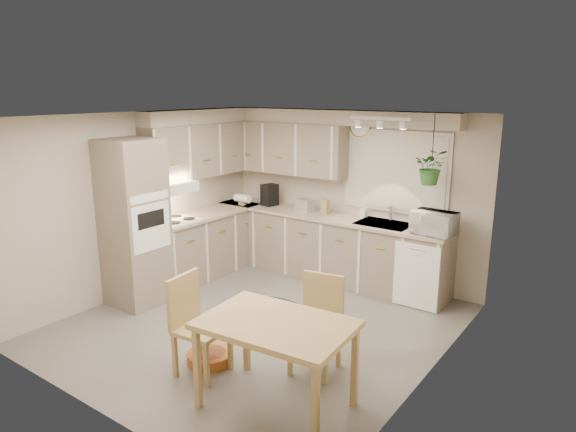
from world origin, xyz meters
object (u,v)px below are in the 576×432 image
object	(u,v)px
chair_back	(315,326)
chair_left	(202,327)
pet_bed	(210,357)
dining_table	(276,364)
braided_rug	(272,315)
microwave	(434,220)

from	to	relation	value
chair_back	chair_left	bearing A→B (deg)	28.17
pet_bed	dining_table	bearing A→B (deg)	-11.34
chair_left	chair_back	bearing A→B (deg)	121.46
braided_rug	pet_bed	xyz separation A→B (m)	(0.15, -1.24, 0.05)
chair_left	dining_table	bearing A→B (deg)	82.64
pet_bed	microwave	world-z (taller)	microwave
chair_left	pet_bed	distance (m)	0.48
dining_table	microwave	distance (m)	2.95
dining_table	chair_back	world-z (taller)	chair_back
dining_table	braided_rug	xyz separation A→B (m)	(-1.14, 1.43, -0.39)
dining_table	chair_back	bearing A→B (deg)	93.46
dining_table	chair_left	bearing A→B (deg)	179.18
chair_left	pet_bed	size ratio (longest dim) A/B	2.11
chair_left	microwave	distance (m)	3.13
chair_back	pet_bed	distance (m)	1.14
braided_rug	microwave	xyz separation A→B (m)	(1.43, 1.41, 1.11)
chair_left	chair_back	size ratio (longest dim) A/B	1.04
chair_back	braided_rug	distance (m)	1.41
chair_left	chair_back	xyz separation A→B (m)	(0.85, 0.67, -0.02)
chair_left	braided_rug	bearing A→B (deg)	-176.63
dining_table	microwave	size ratio (longest dim) A/B	2.45
braided_rug	microwave	distance (m)	2.29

